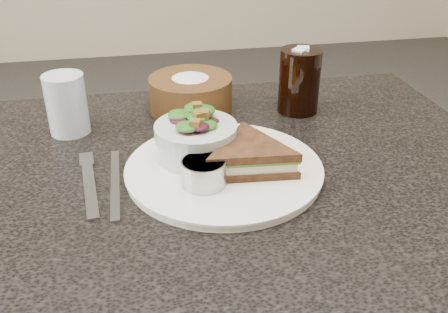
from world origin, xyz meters
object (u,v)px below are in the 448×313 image
salad_bowl (196,135)px  sandwich (250,157)px  dinner_plate (224,170)px  bread_basket (191,88)px  cola_glass (300,78)px  dressing_ramekin (204,173)px  water_glass (67,104)px

salad_bowl → sandwich: bearing=-37.8°
dinner_plate → bread_basket: size_ratio=1.87×
dinner_plate → cola_glass: cola_glass is taller
dinner_plate → salad_bowl: size_ratio=2.32×
dinner_plate → sandwich: size_ratio=1.87×
salad_bowl → dressing_ramekin: (-0.00, -0.09, -0.02)m
water_glass → sandwich: bearing=-37.1°
dressing_ramekin → cola_glass: cola_glass is taller
dinner_plate → bread_basket: (-0.02, 0.25, 0.04)m
salad_bowl → water_glass: (-0.21, 0.16, 0.00)m
dinner_plate → salad_bowl: (-0.04, 0.04, 0.04)m
salad_bowl → bread_basket: 0.21m
dinner_plate → sandwich: sandwich is taller
bread_basket → dinner_plate: bearing=-86.1°
salad_bowl → cola_glass: bearing=36.7°
dinner_plate → sandwich: bearing=-23.5°
water_glass → cola_glass: bearing=1.6°
dinner_plate → dressing_ramekin: dressing_ramekin is taller
cola_glass → water_glass: cola_glass is taller
cola_glass → dressing_ramekin: bearing=-131.6°
dinner_plate → sandwich: 0.05m
sandwich → cola_glass: 0.27m
salad_bowl → bread_basket: bearing=84.6°
dressing_ramekin → bread_basket: (0.02, 0.30, 0.01)m
dressing_ramekin → bread_basket: bearing=85.9°
bread_basket → water_glass: 0.23m
salad_bowl → cola_glass: cola_glass is taller
dressing_ramekin → cola_glass: bearing=48.4°
water_glass → bread_basket: bearing=13.6°
cola_glass → water_glass: size_ratio=1.25×
cola_glass → dinner_plate: bearing=-132.0°
sandwich → dressing_ramekin: bearing=-153.5°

